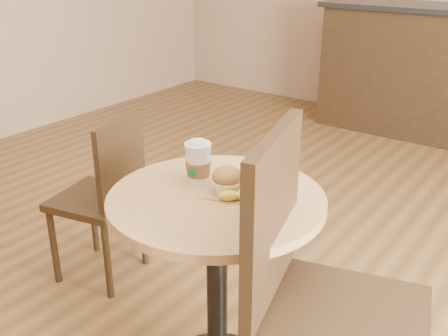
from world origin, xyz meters
name	(u,v)px	position (x,y,z in m)	size (l,w,h in m)	color
cafe_table	(217,256)	(0.00, -0.03, 0.53)	(0.69, 0.69, 0.75)	black
chair_left	(105,193)	(-0.81, 0.19, 0.44)	(0.42, 0.42, 0.80)	black
chair_right	(316,299)	(0.39, -0.10, 0.57)	(0.56, 0.56, 1.04)	black
kraft_bag	(243,191)	(0.05, 0.04, 0.75)	(0.24, 0.18, 0.00)	#9E704C
coffee_cup	(198,164)	(-0.11, 0.01, 0.82)	(0.09, 0.09, 0.15)	silver
muffin	(227,180)	(0.01, 0.00, 0.80)	(0.10, 0.10, 0.09)	white
banana	(246,186)	(0.05, 0.05, 0.77)	(0.15, 0.24, 0.03)	gold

